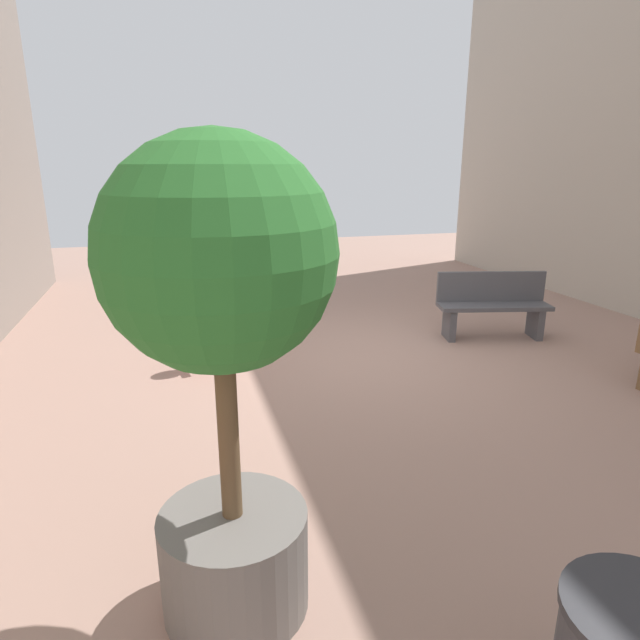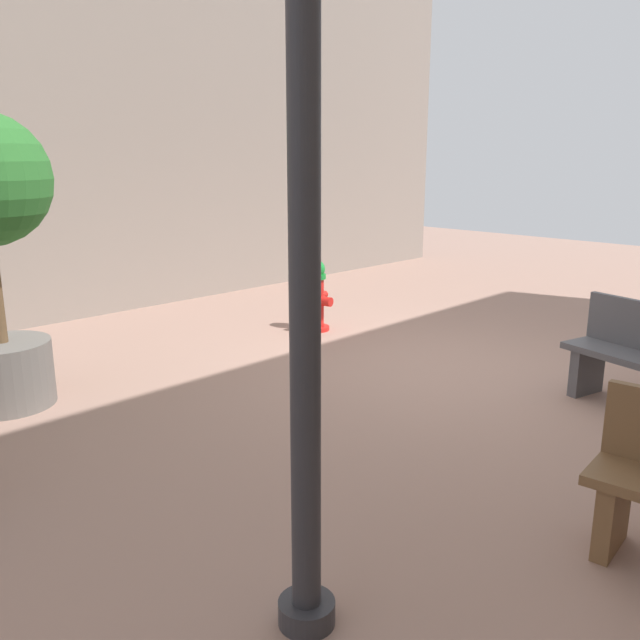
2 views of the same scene
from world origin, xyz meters
name	(u,v)px [view 2 (image 2 of 2)]	position (x,y,z in m)	size (l,w,h in m)	color
ground_plane	(445,370)	(0.00, 0.00, 0.00)	(23.40, 23.40, 0.00)	#9E7A6B
fire_hydrant	(316,295)	(2.14, -0.20, 0.46)	(0.42, 0.44, 0.92)	red
street_lamp	(304,108)	(-1.74, 3.73, 2.40)	(0.36, 0.36, 3.87)	#2D2D33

